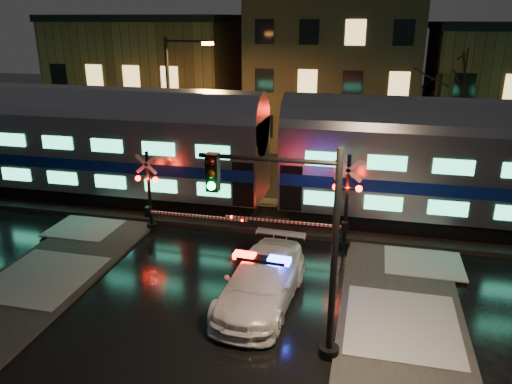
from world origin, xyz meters
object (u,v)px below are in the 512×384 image
police_car (262,281)px  crossing_signal_right (337,211)px  traffic_light (298,250)px  crossing_signal_left (156,200)px  streetlight (174,103)px

police_car → crossing_signal_right: size_ratio=0.98×
crossing_signal_right → traffic_light: size_ratio=0.93×
crossing_signal_right → police_car: bearing=-113.5°
crossing_signal_right → crossing_signal_left: size_ratio=1.11×
traffic_light → crossing_signal_right: bearing=86.9°
police_car → traffic_light: traffic_light is taller
crossing_signal_right → crossing_signal_left: 8.11m
police_car → crossing_signal_right: crossing_signal_right is taller
crossing_signal_left → streetlight: 7.65m
crossing_signal_left → streetlight: streetlight is taller
police_car → streetlight: streetlight is taller
crossing_signal_right → streetlight: streetlight is taller
crossing_signal_left → traffic_light: (7.55, -7.30, 1.79)m
crossing_signal_left → streetlight: (-1.69, 6.70, 3.26)m
crossing_signal_right → streetlight: size_ratio=0.70×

